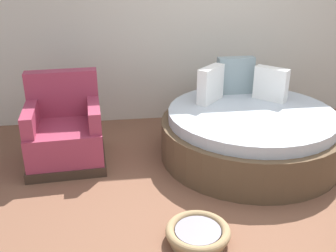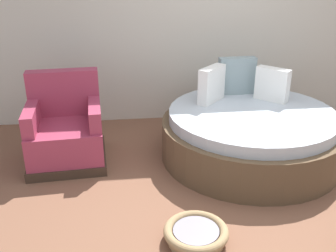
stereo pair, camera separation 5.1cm
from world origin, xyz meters
The scene contains 5 objects.
ground_plane centered at (0.00, 0.00, -0.01)m, with size 8.00×8.00×0.02m, color brown.
back_wall centered at (0.00, 2.28, 1.31)m, with size 8.00×0.12×2.62m, color beige.
round_daybed centered at (0.25, 0.97, 0.28)m, with size 1.94×1.94×0.98m.
red_armchair centered at (-1.74, 1.13, 0.33)m, with size 0.85×0.85×0.94m.
pet_basket centered at (-0.61, -0.38, 0.07)m, with size 0.51×0.51×0.13m.
Camera 2 is at (-1.12, -2.79, 2.05)m, focal length 41.83 mm.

